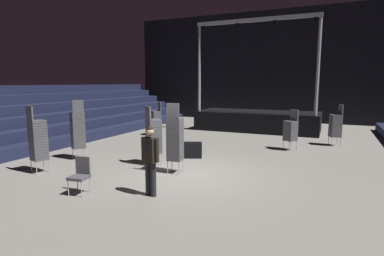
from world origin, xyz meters
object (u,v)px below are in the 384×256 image
chair_stack_rear_right (175,138)px  loose_chair_near_man (80,173)px  stage_riser (257,119)px  chair_stack_rear_left (78,129)px  chair_stack_front_right (157,119)px  man_with_tie (150,157)px  chair_stack_mid_centre (154,136)px  chair_stack_mid_right (291,130)px  equipment_road_case (190,150)px  chair_stack_mid_left (38,139)px  chair_stack_front_left (336,125)px

chair_stack_rear_right → loose_chair_near_man: chair_stack_rear_right is taller
stage_riser → chair_stack_rear_left: 10.82m
chair_stack_front_right → man_with_tie: bearing=161.8°
chair_stack_front_right → stage_riser: bearing=-96.1°
man_with_tie → chair_stack_mid_centre: 3.05m
chair_stack_mid_right → equipment_road_case: bearing=74.9°
chair_stack_mid_right → chair_stack_rear_right: chair_stack_rear_right is taller
chair_stack_mid_left → chair_stack_mid_right: bearing=61.3°
loose_chair_near_man → equipment_road_case: bearing=-109.9°
chair_stack_mid_left → chair_stack_front_left: bearing=61.6°
chair_stack_mid_left → equipment_road_case: (3.52, 3.86, -0.80)m
chair_stack_mid_right → equipment_road_case: size_ratio=1.90×
chair_stack_front_left → chair_stack_mid_centre: 8.49m
stage_riser → chair_stack_rear_right: size_ratio=3.18×
chair_stack_mid_right → chair_stack_mid_centre: 6.00m
stage_riser → chair_stack_mid_left: bearing=-110.5°
chair_stack_mid_left → chair_stack_rear_left: bearing=112.4°
chair_stack_front_right → chair_stack_mid_right: chair_stack_front_right is taller
chair_stack_mid_right → chair_stack_mid_centre: bearing=81.7°
chair_stack_mid_right → equipment_road_case: (-3.35, -2.90, -0.59)m
man_with_tie → chair_stack_rear_right: bearing=-64.9°
stage_riser → chair_stack_mid_centre: (-1.54, -9.38, 0.36)m
man_with_tie → chair_stack_mid_centre: (-1.51, 2.65, 0.02)m
chair_stack_front_right → chair_stack_rear_left: (0.01, -5.74, 0.21)m
chair_stack_front_left → chair_stack_mid_centre: chair_stack_mid_centre is taller
chair_stack_rear_right → chair_stack_mid_right: bearing=53.0°
loose_chair_near_man → chair_stack_rear_right: bearing=-126.1°
chair_stack_front_right → chair_stack_mid_left: size_ratio=0.84×
chair_stack_mid_centre → chair_stack_rear_left: chair_stack_rear_left is taller
chair_stack_mid_centre → chair_stack_rear_right: (1.14, -0.58, 0.08)m
equipment_road_case → loose_chair_near_man: (-0.91, -4.79, 0.26)m
stage_riser → chair_stack_front_right: 6.12m
chair_stack_front_right → chair_stack_mid_centre: size_ratio=0.88×
chair_stack_front_left → chair_stack_rear_right: 8.23m
chair_stack_rear_left → chair_stack_front_right: bearing=31.0°
stage_riser → chair_stack_rear_left: (-4.55, -9.81, 0.44)m
chair_stack_mid_left → chair_stack_mid_right: chair_stack_mid_left is taller
stage_riser → loose_chair_near_man: bearing=-97.9°
chair_stack_front_right → chair_stack_rear_right: size_ratio=0.81×
chair_stack_mid_left → chair_stack_rear_right: 4.33m
chair_stack_rear_right → equipment_road_case: (-0.45, 2.11, -0.84)m
chair_stack_front_right → chair_stack_mid_centre: bearing=161.9°
loose_chair_near_man → chair_stack_mid_right: bearing=-128.1°
chair_stack_front_left → chair_stack_mid_left: 12.13m
chair_stack_mid_centre → chair_stack_rear_left: size_ratio=0.92×
chair_stack_mid_centre → loose_chair_near_man: chair_stack_mid_centre is taller
equipment_road_case → loose_chair_near_man: 4.88m
stage_riser → chair_stack_rear_left: size_ratio=3.18×
chair_stack_mid_left → equipment_road_case: bearing=64.4°
man_with_tie → chair_stack_mid_left: chair_stack_mid_left is taller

